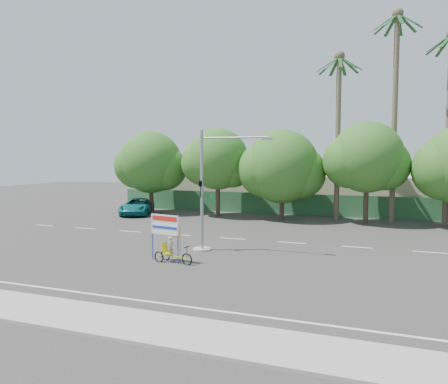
% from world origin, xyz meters
% --- Properties ---
extents(ground, '(120.00, 120.00, 0.00)m').
position_xyz_m(ground, '(0.00, 0.00, 0.00)').
color(ground, '#33302D').
rests_on(ground, ground).
extents(sidewalk_near, '(50.00, 2.40, 0.12)m').
position_xyz_m(sidewalk_near, '(0.00, -7.50, 0.06)').
color(sidewalk_near, gray).
rests_on(sidewalk_near, ground).
extents(fence, '(38.00, 0.08, 2.00)m').
position_xyz_m(fence, '(0.00, 21.50, 1.00)').
color(fence, '#336B3D').
rests_on(fence, ground).
extents(building_left, '(12.00, 8.00, 4.00)m').
position_xyz_m(building_left, '(-10.00, 26.00, 2.00)').
color(building_left, beige).
rests_on(building_left, ground).
extents(building_right, '(14.00, 8.00, 3.60)m').
position_xyz_m(building_right, '(8.00, 26.00, 1.80)').
color(building_right, beige).
rests_on(building_right, ground).
extents(tree_far_left, '(7.14, 6.00, 7.96)m').
position_xyz_m(tree_far_left, '(-14.05, 18.00, 4.76)').
color(tree_far_left, '#473828').
rests_on(tree_far_left, ground).
extents(tree_left, '(6.66, 5.60, 8.07)m').
position_xyz_m(tree_left, '(-7.05, 18.00, 5.06)').
color(tree_left, '#473828').
rests_on(tree_left, ground).
extents(tree_center, '(7.62, 6.40, 7.85)m').
position_xyz_m(tree_center, '(-1.05, 18.00, 4.47)').
color(tree_center, '#473828').
rests_on(tree_center, ground).
extents(tree_right, '(6.90, 5.80, 8.36)m').
position_xyz_m(tree_right, '(5.95, 18.00, 5.24)').
color(tree_right, '#473828').
rests_on(tree_right, ground).
extents(palm_tall, '(3.73, 3.79, 17.45)m').
position_xyz_m(palm_tall, '(8.00, 19.50, 10.46)').
color(palm_tall, '#70604C').
rests_on(palm_tall, ground).
extents(palm_short, '(3.73, 3.79, 14.45)m').
position_xyz_m(palm_short, '(3.50, 19.50, 8.86)').
color(palm_short, '#70604C').
rests_on(palm_short, ground).
extents(traffic_signal, '(4.72, 1.10, 7.00)m').
position_xyz_m(traffic_signal, '(-2.20, 3.98, 2.92)').
color(traffic_signal, gray).
rests_on(traffic_signal, ground).
extents(trike_billboard, '(2.60, 0.88, 2.59)m').
position_xyz_m(trike_billboard, '(-2.93, 0.66, 1.04)').
color(trike_billboard, black).
rests_on(trike_billboard, ground).
extents(pickup_truck, '(4.37, 6.14, 1.55)m').
position_xyz_m(pickup_truck, '(-14.67, 16.43, 0.78)').
color(pickup_truck, '#106E74').
rests_on(pickup_truck, ground).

